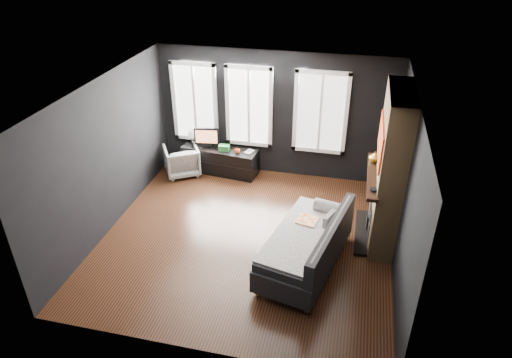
% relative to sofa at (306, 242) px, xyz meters
% --- Properties ---
extents(floor, '(5.00, 5.00, 0.00)m').
position_rel_sofa_xyz_m(floor, '(-1.10, 0.48, -0.46)').
color(floor, black).
rests_on(floor, ground).
extents(ceiling, '(5.00, 5.00, 0.00)m').
position_rel_sofa_xyz_m(ceiling, '(-1.10, 0.48, 2.24)').
color(ceiling, white).
rests_on(ceiling, ground).
extents(wall_back, '(5.00, 0.02, 2.70)m').
position_rel_sofa_xyz_m(wall_back, '(-1.10, 2.98, 0.89)').
color(wall_back, black).
rests_on(wall_back, ground).
extents(wall_left, '(0.02, 5.00, 2.70)m').
position_rel_sofa_xyz_m(wall_left, '(-3.60, 0.48, 0.89)').
color(wall_left, black).
rests_on(wall_left, ground).
extents(wall_right, '(0.02, 5.00, 2.70)m').
position_rel_sofa_xyz_m(wall_right, '(1.40, 0.48, 0.89)').
color(wall_right, black).
rests_on(wall_right, ground).
extents(windows, '(4.00, 0.16, 1.76)m').
position_rel_sofa_xyz_m(windows, '(-1.55, 2.94, 1.92)').
color(windows, white).
rests_on(windows, wall_back).
extents(fireplace, '(0.70, 1.62, 2.70)m').
position_rel_sofa_xyz_m(fireplace, '(1.20, 1.08, 0.89)').
color(fireplace, '#93724C').
rests_on(fireplace, floor).
extents(sofa, '(1.51, 2.31, 0.92)m').
position_rel_sofa_xyz_m(sofa, '(0.00, 0.00, 0.00)').
color(sofa, '#232326').
rests_on(sofa, floor).
extents(stripe_pillow, '(0.20, 0.34, 0.33)m').
position_rel_sofa_xyz_m(stripe_pillow, '(0.32, 0.34, 0.20)').
color(stripe_pillow, gray).
rests_on(stripe_pillow, sofa).
extents(armchair, '(0.94, 0.92, 0.72)m').
position_rel_sofa_xyz_m(armchair, '(-3.05, 2.43, -0.10)').
color(armchair, white).
rests_on(armchair, floor).
extents(media_console, '(1.72, 0.72, 0.57)m').
position_rel_sofa_xyz_m(media_console, '(-2.26, 2.72, -0.17)').
color(media_console, black).
rests_on(media_console, floor).
extents(monitor, '(0.56, 0.19, 0.49)m').
position_rel_sofa_xyz_m(monitor, '(-2.56, 2.74, 0.36)').
color(monitor, black).
rests_on(monitor, media_console).
extents(desk_fan, '(0.28, 0.28, 0.33)m').
position_rel_sofa_xyz_m(desk_fan, '(-2.90, 2.83, 0.28)').
color(desk_fan, gray).
rests_on(desk_fan, media_console).
extents(mug, '(0.12, 0.10, 0.12)m').
position_rel_sofa_xyz_m(mug, '(-1.82, 2.58, 0.17)').
color(mug, '#EF4C1B').
rests_on(mug, media_console).
extents(book, '(0.15, 0.07, 0.21)m').
position_rel_sofa_xyz_m(book, '(-1.66, 2.72, 0.22)').
color(book, '#B8B18F').
rests_on(book, media_console).
extents(storage_box, '(0.23, 0.16, 0.12)m').
position_rel_sofa_xyz_m(storage_box, '(-2.14, 2.65, 0.18)').
color(storage_box, '#2D7E31').
rests_on(storage_box, media_console).
extents(mantel_vase, '(0.21, 0.21, 0.19)m').
position_rel_sofa_xyz_m(mantel_vase, '(0.95, 1.53, 0.87)').
color(mantel_vase, '#C48523').
rests_on(mantel_vase, fireplace).
extents(mantel_clock, '(0.15, 0.15, 0.04)m').
position_rel_sofa_xyz_m(mantel_clock, '(0.95, 0.53, 0.79)').
color(mantel_clock, black).
rests_on(mantel_clock, fireplace).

